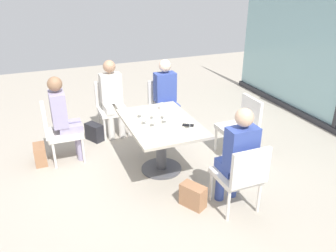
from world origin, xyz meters
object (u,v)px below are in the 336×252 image
Objects in this scene: wine_glass_0 at (154,118)px; handbag_1 at (94,132)px; cell_phone_on_table at (188,125)px; wine_glass_5 at (145,116)px; person_front_left at (64,115)px; chair_side_end at (111,105)px; wine_glass_2 at (165,110)px; wine_glass_3 at (141,109)px; handbag_2 at (40,154)px; chair_far_right at (241,174)px; chair_near_window at (242,123)px; wine_glass_6 at (166,115)px; dining_table_main at (161,134)px; wine_glass_1 at (154,111)px; chair_front_left at (58,129)px; handbag_0 at (193,196)px; chair_far_left at (164,104)px; person_side_end at (112,95)px; wine_glass_4 at (190,120)px; person_far_left at (166,94)px; person_far_right at (237,154)px; coffee_cup at (162,106)px.

wine_glass_0 is 1.66m from handbag_1.
wine_glass_5 is at bearing -81.49° from cell_phone_on_table.
handbag_1 is (-0.47, 0.47, -0.56)m from person_front_left.
wine_glass_2 is (1.41, 0.41, 0.37)m from chair_side_end.
wine_glass_3 is 1.64m from handbag_2.
handbag_1 is at bearing -159.98° from wine_glass_5.
chair_far_right is 4.70× the size of wine_glass_3.
wine_glass_2 reaches higher than chair_near_window.
handbag_1 is at bearing -151.79° from wine_glass_6.
handbag_1 is (-1.21, -0.77, -0.72)m from wine_glass_2.
dining_table_main is 7.04× the size of wine_glass_2.
dining_table_main is 4.34× the size of handbag_1.
chair_near_window reaches higher than handbag_2.
wine_glass_1 is at bearing -93.99° from chair_near_window.
chair_side_end is 1.08m from person_front_left.
chair_front_left is 0.82m from handbag_1.
wine_glass_0 is at bearing 47.84° from person_front_left.
wine_glass_1 reaches higher than dining_table_main.
handbag_0 is at bearing 3.50° from dining_table_main.
chair_near_window is (1.18, 0.77, 0.00)m from chair_far_left.
handbag_2 is (-0.72, -1.49, -0.72)m from wine_glass_1.
wine_glass_0 is 0.62× the size of handbag_1.
wine_glass_3 reaches higher than dining_table_main.
person_side_end is 6.81× the size of wine_glass_1.
wine_glass_4 reaches higher than chair_side_end.
chair_far_left is at bearing 156.91° from dining_table_main.
chair_side_end is 0.69× the size of person_far_left.
cell_phone_on_table is (1.31, -0.22, 0.03)m from person_far_left.
person_front_left reaches higher than wine_glass_6.
wine_glass_2 reaches higher than handbag_2.
wine_glass_0 reaches higher than chair_far_left.
person_far_right is 6.81× the size of wine_glass_5.
person_side_end is 8.75× the size of cell_phone_on_table.
person_front_left is 6.81× the size of wine_glass_1.
coffee_cup is at bearing 164.90° from wine_glass_6.
person_far_left is 4.20× the size of handbag_0.
handbag_1 is at bearing -134.77° from coffee_cup.
person_far_right reaches higher than wine_glass_4.
chair_near_window is 1.53m from wine_glass_3.
person_far_left is 1.11m from wine_glass_2.
chair_far_left is at bearing -146.87° from chair_near_window.
wine_glass_3 is (-0.34, -0.07, 0.00)m from wine_glass_0.
coffee_cup is at bearing 165.10° from wine_glass_2.
handbag_2 is (-0.41, -1.72, -0.64)m from coffee_cup.
coffee_cup is 0.62× the size of cell_phone_on_table.
wine_glass_2 is 1.00× the size of wine_glass_6.
chair_far_left is (-0.39, 1.77, 0.00)m from chair_front_left.
person_far_left is 6.81× the size of wine_glass_4.
wine_glass_1 reaches higher than handbag_1.
chair_far_left is 0.89m from coffee_cup.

